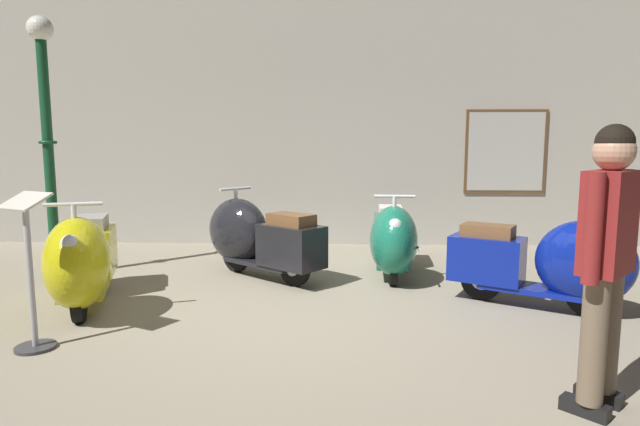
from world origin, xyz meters
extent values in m
plane|color=gray|center=(0.00, 0.00, 0.00)|extent=(60.00, 60.00, 0.00)
cube|color=#ADA89E|center=(0.00, 3.50, 1.95)|extent=(18.00, 0.20, 3.90)
cube|color=brown|center=(2.86, 3.39, 1.38)|extent=(1.16, 0.03, 1.20)
cube|color=#B2B2AD|center=(2.86, 3.37, 1.38)|extent=(1.08, 0.01, 1.12)
cylinder|color=black|center=(-1.70, -0.10, 0.20)|extent=(0.21, 0.41, 0.41)
cylinder|color=silver|center=(-1.70, -0.10, 0.20)|extent=(0.15, 0.20, 0.18)
cylinder|color=black|center=(-2.01, 0.81, 0.20)|extent=(0.21, 0.41, 0.41)
cylinder|color=silver|center=(-2.01, 0.81, 0.20)|extent=(0.15, 0.20, 0.18)
cube|color=gold|center=(-1.86, 0.35, 0.18)|extent=(0.66, 1.03, 0.05)
ellipsoid|color=gold|center=(-1.72, -0.05, 0.49)|extent=(0.78, 0.98, 0.77)
cube|color=gold|center=(-2.00, 0.77, 0.43)|extent=(0.61, 0.78, 0.45)
cube|color=gray|center=(-2.00, 0.77, 0.71)|extent=(0.43, 0.55, 0.12)
sphere|color=silver|center=(-1.63, -0.32, 0.70)|extent=(0.15, 0.15, 0.15)
cylinder|color=silver|center=(-1.71, -0.08, 0.85)|extent=(0.04, 0.04, 0.28)
cylinder|color=silver|center=(-1.71, -0.08, 0.99)|extent=(0.43, 0.18, 0.03)
cylinder|color=black|center=(-0.74, 1.68, 0.20)|extent=(0.36, 0.31, 0.40)
cylinder|color=silver|center=(-0.74, 1.68, 0.20)|extent=(0.20, 0.19, 0.18)
cylinder|color=black|center=(-0.01, 1.08, 0.20)|extent=(0.36, 0.31, 0.40)
cylinder|color=silver|center=(-0.01, 1.08, 0.20)|extent=(0.20, 0.19, 0.18)
cube|color=black|center=(-0.38, 1.38, 0.18)|extent=(0.97, 0.88, 0.05)
ellipsoid|color=black|center=(-0.71, 1.65, 0.48)|extent=(0.98, 0.93, 0.76)
cube|color=black|center=(-0.04, 1.11, 0.42)|extent=(0.78, 0.74, 0.44)
cube|color=brown|center=(-0.04, 1.11, 0.70)|extent=(0.55, 0.52, 0.12)
sphere|color=silver|center=(-0.92, 1.83, 0.69)|extent=(0.15, 0.15, 0.15)
cylinder|color=silver|center=(-0.73, 1.67, 0.83)|extent=(0.04, 0.04, 0.28)
cylinder|color=silver|center=(-0.73, 1.67, 0.97)|extent=(0.30, 0.36, 0.03)
cylinder|color=black|center=(1.04, 1.14, 0.19)|extent=(0.10, 0.39, 0.39)
cylinder|color=silver|center=(1.04, 1.14, 0.19)|extent=(0.10, 0.18, 0.17)
cylinder|color=black|center=(1.09, 2.06, 0.19)|extent=(0.10, 0.39, 0.39)
cylinder|color=silver|center=(1.09, 2.06, 0.19)|extent=(0.10, 0.18, 0.17)
cube|color=#196B51|center=(1.06, 1.60, 0.17)|extent=(0.40, 0.94, 0.05)
ellipsoid|color=#196B51|center=(1.04, 1.19, 0.47)|extent=(0.55, 0.84, 0.74)
cube|color=#196B51|center=(1.08, 2.02, 0.41)|extent=(0.42, 0.68, 0.43)
cube|color=silver|center=(1.08, 2.02, 0.68)|extent=(0.30, 0.48, 0.12)
sphere|color=silver|center=(1.02, 0.92, 0.67)|extent=(0.15, 0.15, 0.15)
cylinder|color=silver|center=(1.04, 1.16, 0.81)|extent=(0.04, 0.04, 0.27)
cylinder|color=silver|center=(1.04, 1.16, 0.94)|extent=(0.43, 0.05, 0.03)
cube|color=silver|center=(1.29, 1.17, 0.42)|extent=(0.05, 0.65, 0.02)
cylinder|color=black|center=(2.62, 0.21, 0.19)|extent=(0.37, 0.26, 0.38)
cylinder|color=silver|center=(2.62, 0.21, 0.19)|extent=(0.20, 0.17, 0.17)
cylinder|color=black|center=(1.83, 0.66, 0.19)|extent=(0.37, 0.26, 0.38)
cylinder|color=silver|center=(1.83, 0.66, 0.19)|extent=(0.20, 0.17, 0.17)
cube|color=navy|center=(2.22, 0.44, 0.17)|extent=(0.96, 0.75, 0.05)
ellipsoid|color=navy|center=(2.58, 0.23, 0.47)|extent=(0.95, 0.83, 0.73)
cube|color=navy|center=(1.86, 0.64, 0.40)|extent=(0.76, 0.66, 0.42)
cube|color=brown|center=(1.86, 0.64, 0.67)|extent=(0.53, 0.46, 0.12)
sphere|color=silver|center=(2.81, 0.10, 0.67)|extent=(0.14, 0.14, 0.14)
cylinder|color=silver|center=(2.60, 0.22, 0.80)|extent=(0.04, 0.04, 0.27)
cylinder|color=silver|center=(2.60, 0.22, 0.94)|extent=(0.23, 0.38, 0.03)
cube|color=silver|center=(2.70, 0.45, 0.42)|extent=(0.57, 0.33, 0.02)
cylinder|color=#144728|center=(-2.73, 1.37, 0.09)|extent=(0.28, 0.28, 0.18)
cylinder|color=#144728|center=(-2.73, 1.37, 1.38)|extent=(0.11, 0.11, 2.40)
torus|color=#144728|center=(-2.73, 1.37, 1.50)|extent=(0.19, 0.19, 0.04)
sphere|color=white|center=(-2.73, 1.37, 2.70)|extent=(0.27, 0.27, 0.27)
cube|color=black|center=(1.96, -1.32, 0.04)|extent=(0.24, 0.24, 0.08)
cylinder|color=#72604C|center=(1.97, -1.33, 0.47)|extent=(0.13, 0.13, 0.78)
cube|color=black|center=(1.81, -1.47, 0.04)|extent=(0.24, 0.24, 0.08)
cylinder|color=#72604C|center=(1.83, -1.48, 0.47)|extent=(0.13, 0.13, 0.78)
cube|color=maroon|center=(1.90, -1.41, 1.06)|extent=(0.39, 0.39, 0.55)
cylinder|color=maroon|center=(2.06, -1.25, 1.05)|extent=(0.09, 0.09, 0.57)
cylinder|color=maroon|center=(1.74, -1.57, 1.05)|extent=(0.09, 0.09, 0.57)
sphere|color=tan|center=(1.90, -1.41, 1.43)|extent=(0.21, 0.21, 0.21)
sphere|color=black|center=(1.90, -1.41, 1.48)|extent=(0.19, 0.19, 0.19)
cylinder|color=#333338|center=(-1.73, -0.68, 0.01)|extent=(0.28, 0.28, 0.02)
cylinder|color=#A5A5AD|center=(-1.73, -0.68, 0.54)|extent=(0.04, 0.04, 1.04)
cube|color=silver|center=(-1.73, -0.68, 1.08)|extent=(0.38, 0.34, 0.12)
camera|label=1|loc=(0.46, -4.16, 1.46)|focal=28.79mm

